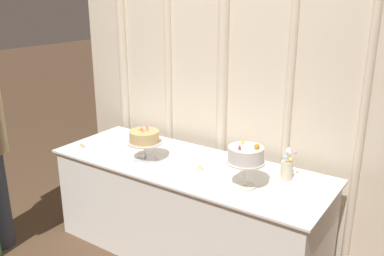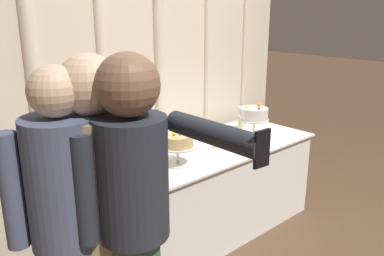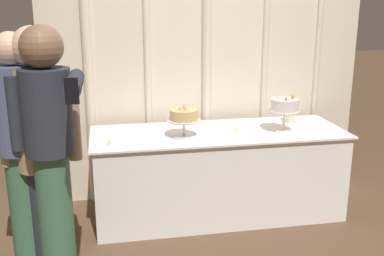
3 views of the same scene
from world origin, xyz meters
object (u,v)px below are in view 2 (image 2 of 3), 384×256
cake_display_nearright (254,115)px  tealight_far_left (114,192)px  guest_girl_blue_dress (136,230)px  cake_table (199,194)px  guest_man_dark_suit (100,228)px  guest_man_pink_jacket (69,240)px  cake_display_nearleft (178,143)px  flower_vase (242,120)px  tealight_near_left (215,147)px

cake_display_nearright → tealight_far_left: 1.42m
tealight_far_left → guest_girl_blue_dress: guest_girl_blue_dress is taller
cake_table → cake_display_nearright: (0.52, -0.11, 0.58)m
guest_man_dark_suit → guest_man_pink_jacket: size_ratio=1.02×
guest_girl_blue_dress → cake_table: bearing=37.0°
cake_table → guest_man_dark_suit: 1.59m
cake_display_nearleft → guest_man_pink_jacket: 1.27m
cake_display_nearleft → flower_vase: (0.99, 0.27, -0.08)m
flower_vase → tealight_near_left: bearing=-159.9°
tealight_near_left → flower_vase: bearing=20.1°
guest_man_pink_jacket → guest_girl_blue_dress: guest_girl_blue_dress is taller
flower_vase → guest_man_dark_suit: guest_man_dark_suit is taller
tealight_near_left → guest_man_pink_jacket: bearing=-155.8°
guest_man_pink_jacket → guest_girl_blue_dress: 0.28m
cake_display_nearleft → tealight_near_left: cake_display_nearleft is taller
cake_display_nearright → tealight_far_left: size_ratio=7.46×
cake_table → tealight_far_left: bearing=-167.2°
guest_man_pink_jacket → flower_vase: bearing=23.1°
tealight_near_left → guest_man_dark_suit: (-1.42, -0.72, 0.17)m
cake_table → cake_display_nearleft: bearing=-161.0°
cake_table → guest_girl_blue_dress: size_ratio=1.26×
cake_table → guest_man_pink_jacket: size_ratio=1.29×
flower_vase → tealight_near_left: size_ratio=4.23×
cake_display_nearright → guest_man_dark_suit: bearing=-160.2°
guest_girl_blue_dress → tealight_far_left: bearing=65.1°
cake_display_nearright → flower_vase: size_ratio=1.45×
cake_display_nearright → guest_girl_blue_dress: (-1.74, -0.81, 0.00)m
guest_man_pink_jacket → tealight_far_left: bearing=45.1°
tealight_near_left → guest_man_dark_suit: guest_man_dark_suit is taller
tealight_near_left → cake_table: bearing=164.1°
tealight_near_left → guest_man_dark_suit: size_ratio=0.03×
cake_display_nearright → guest_man_pink_jacket: (-1.93, -0.63, -0.05)m
guest_man_dark_suit → cake_display_nearleft: bearing=33.5°
cake_table → tealight_near_left: tealight_near_left is taller
cake_table → flower_vase: bearing=13.5°
cake_display_nearright → tealight_near_left: size_ratio=6.15×
cake_display_nearleft → cake_display_nearright: size_ratio=0.87×
flower_vase → tealight_far_left: 1.62m
cake_display_nearleft → guest_man_pink_jacket: guest_man_pink_jacket is taller
guest_man_dark_suit → guest_girl_blue_dress: (0.07, -0.16, 0.03)m
tealight_near_left → cake_display_nearright: bearing=-10.2°
cake_table → guest_man_dark_suit: bearing=-149.6°
cake_display_nearleft → tealight_near_left: (0.44, 0.07, -0.15)m
cake_display_nearleft → guest_girl_blue_dress: (-0.91, -0.82, 0.05)m
cake_display_nearright → guest_man_dark_suit: size_ratio=0.19×
cake_table → guest_girl_blue_dress: (-1.22, -0.92, 0.58)m
tealight_far_left → guest_man_dark_suit: bearing=-126.0°
cake_table → guest_man_dark_suit: size_ratio=1.27×
cake_table → flower_vase: size_ratio=9.84×
cake_table → cake_display_nearleft: size_ratio=7.75×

